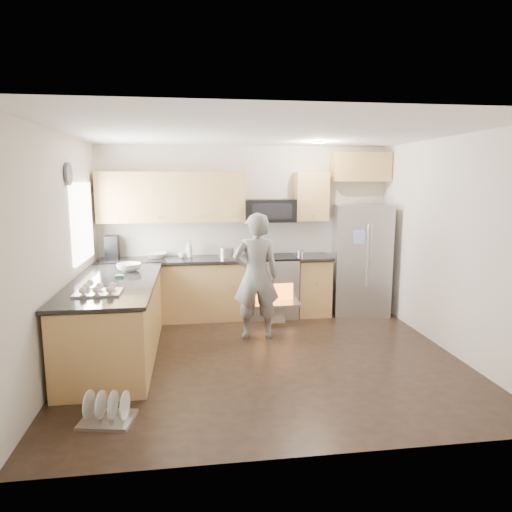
{
  "coord_description": "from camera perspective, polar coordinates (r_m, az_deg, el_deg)",
  "views": [
    {
      "loc": [
        -0.82,
        -5.09,
        2.08
      ],
      "look_at": [
        -0.05,
        0.5,
        1.14
      ],
      "focal_mm": 32.0,
      "sensor_mm": 36.0,
      "label": 1
    }
  ],
  "objects": [
    {
      "name": "ground",
      "position": [
        5.56,
        1.2,
        -12.51
      ],
      "size": [
        4.5,
        4.5,
        0.0
      ],
      "primitive_type": "plane",
      "color": "black",
      "rests_on": "ground"
    },
    {
      "name": "room_shell",
      "position": [
        5.18,
        0.83,
        4.98
      ],
      "size": [
        4.54,
        4.04,
        2.62
      ],
      "color": "beige",
      "rests_on": "ground"
    },
    {
      "name": "back_cabinet_run",
      "position": [
        6.93,
        -5.87,
        0.15
      ],
      "size": [
        4.45,
        0.64,
        2.5
      ],
      "color": "#B69048",
      "rests_on": "ground"
    },
    {
      "name": "peninsula",
      "position": [
        5.65,
        -17.17,
        -7.58
      ],
      "size": [
        0.96,
        2.36,
        1.02
      ],
      "color": "#B69048",
      "rests_on": "ground"
    },
    {
      "name": "stove_range",
      "position": [
        7.02,
        1.85,
        -2.06
      ],
      "size": [
        0.76,
        0.97,
        1.79
      ],
      "color": "#B7B7BC",
      "rests_on": "ground"
    },
    {
      "name": "refrigerator",
      "position": [
        7.31,
        12.96,
        -0.43
      ],
      "size": [
        0.93,
        0.78,
        1.71
      ],
      "rotation": [
        0.0,
        0.0,
        -0.17
      ],
      "color": "#B7B7BC",
      "rests_on": "ground"
    },
    {
      "name": "person",
      "position": [
        5.98,
        0.01,
        -2.56
      ],
      "size": [
        0.61,
        0.41,
        1.67
      ],
      "primitive_type": "imported",
      "rotation": [
        0.0,
        0.0,
        3.13
      ],
      "color": "gray",
      "rests_on": "ground"
    },
    {
      "name": "dish_rack",
      "position": [
        4.4,
        -18.1,
        -18.16
      ],
      "size": [
        0.5,
        0.43,
        0.28
      ],
      "rotation": [
        0.0,
        0.0,
        -0.19
      ],
      "color": "#B7B7BC",
      "rests_on": "ground"
    }
  ]
}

